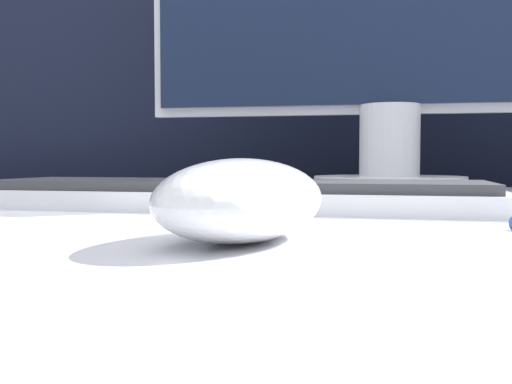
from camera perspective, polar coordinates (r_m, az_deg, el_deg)
partition_panel at (r=1.12m, az=4.89°, el=-0.10°), size 5.00×0.03×1.38m
computer_mouse_near at (r=0.30m, az=-1.35°, el=-0.77°), size 0.10×0.14×0.04m
keyboard at (r=0.51m, az=-2.32°, el=-0.26°), size 0.45×0.15×0.02m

